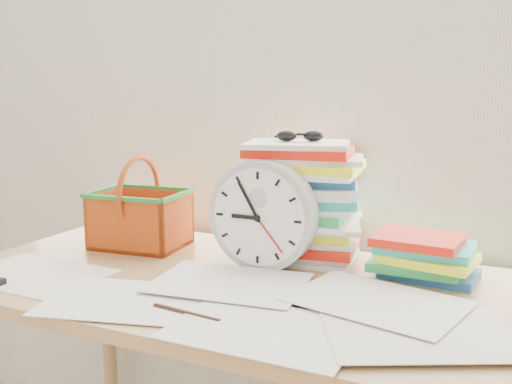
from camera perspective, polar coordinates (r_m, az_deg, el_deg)
The scene contains 9 objects.
curtain at distance 1.61m, azimuth 4.77°, elevation 14.35°, with size 2.40×0.01×2.50m, color silver.
desk at distance 1.35m, azimuth -1.31°, elevation -11.80°, with size 1.40×0.70×0.75m.
paper_stack at distance 1.47m, azimuth 4.63°, elevation -0.86°, with size 0.31×0.25×0.30m, color white, non-canonical shape.
clock at distance 1.37m, azimuth 0.68°, elevation -2.36°, with size 0.27×0.27×0.05m, color #ACAEB0.
sunglasses at distance 1.45m, azimuth 4.41°, elevation 5.66°, with size 0.14×0.12×0.03m, color black, non-canonical shape.
book_stack at distance 1.38m, azimuth 16.39°, elevation -6.22°, with size 0.24×0.19×0.10m, color white, non-canonical shape.
basket at distance 1.61m, azimuth -11.53°, elevation -1.03°, with size 0.25×0.19×0.25m, color #CD4F14, non-canonical shape.
pen at distance 1.13m, azimuth -7.01°, elevation -11.94°, with size 0.01×0.01×0.16m, color black.
scattered_papers at distance 1.32m, azimuth -1.32°, elevation -8.54°, with size 1.26×0.42×0.02m, color white, non-canonical shape.
Camera 1 is at (0.55, 0.48, 1.17)m, focal length 40.00 mm.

